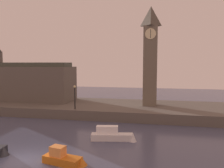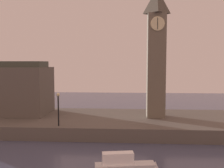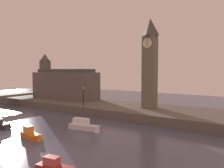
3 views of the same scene
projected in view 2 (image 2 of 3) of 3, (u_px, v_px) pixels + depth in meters
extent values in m
cube|color=#5B544C|center=(75.00, 122.00, 33.88)|extent=(70.00, 12.00, 1.50)
cube|color=#6B6051|center=(156.00, 66.00, 33.12)|extent=(2.24, 2.24, 13.00)
cylinder|color=beige|center=(158.00, 23.00, 31.52)|extent=(1.70, 0.12, 1.70)
cube|color=black|center=(158.00, 23.00, 31.45)|extent=(0.07, 0.04, 1.36)
pyramid|color=#4A4339|center=(157.00, 1.00, 32.45)|extent=(2.46, 2.46, 3.16)
cylinder|color=black|center=(58.00, 111.00, 28.70)|extent=(0.16, 0.16, 3.28)
sphere|color=#F2E099|center=(58.00, 95.00, 28.55)|extent=(0.36, 0.36, 0.36)
cube|color=silver|center=(125.00, 168.00, 20.14)|extent=(4.74, 1.82, 0.72)
cube|color=white|center=(118.00, 158.00, 20.11)|extent=(2.49, 1.14, 0.86)
cone|color=silver|center=(155.00, 168.00, 19.98)|extent=(1.11, 1.11, 1.16)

